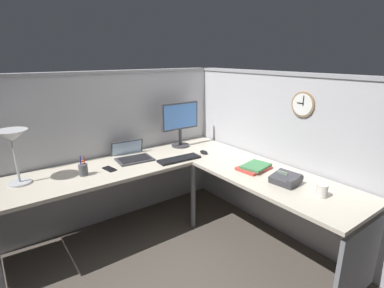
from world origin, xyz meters
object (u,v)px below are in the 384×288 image
(pen_cup, at_px, (83,170))
(coffee_mug, at_px, (322,191))
(laptop, at_px, (131,155))
(cell_phone, at_px, (109,169))
(book_stack, at_px, (255,167))
(keyboard, at_px, (179,159))
(office_phone, at_px, (286,179))
(monitor, at_px, (180,121))
(wall_clock, at_px, (303,104))
(computer_mouse, at_px, (204,152))
(desk_lamp_dome, at_px, (12,140))

(pen_cup, xyz_separation_m, coffee_mug, (1.27, -1.44, -0.00))
(laptop, distance_m, pen_cup, 0.56)
(cell_phone, height_order, book_stack, book_stack)
(keyboard, bearing_deg, office_phone, -65.86)
(office_phone, bearing_deg, monitor, 94.46)
(monitor, distance_m, wall_clock, 1.32)
(book_stack, relative_size, wall_clock, 1.40)
(cell_phone, distance_m, book_stack, 1.32)
(book_stack, height_order, wall_clock, wall_clock)
(keyboard, bearing_deg, monitor, 57.35)
(monitor, relative_size, computer_mouse, 4.81)
(monitor, bearing_deg, laptop, -177.86)
(laptop, relative_size, cell_phone, 2.85)
(keyboard, height_order, pen_cup, pen_cup)
(pen_cup, xyz_separation_m, book_stack, (1.29, -0.78, -0.03))
(keyboard, bearing_deg, cell_phone, 168.33)
(laptop, distance_m, cell_phone, 0.36)
(laptop, relative_size, desk_lamp_dome, 0.92)
(laptop, relative_size, office_phone, 1.85)
(wall_clock, bearing_deg, computer_mouse, 117.61)
(cell_phone, bearing_deg, book_stack, -46.67)
(computer_mouse, distance_m, office_phone, 0.99)
(book_stack, xyz_separation_m, wall_clock, (0.34, -0.20, 0.57))
(computer_mouse, bearing_deg, book_stack, -81.77)
(laptop, relative_size, keyboard, 0.95)
(monitor, bearing_deg, keyboard, -125.66)
(monitor, xyz_separation_m, keyboard, (-0.27, -0.38, -0.28))
(laptop, relative_size, pen_cup, 2.28)
(desk_lamp_dome, bearing_deg, computer_mouse, -9.85)
(computer_mouse, bearing_deg, pen_cup, 172.40)
(computer_mouse, bearing_deg, laptop, 152.88)
(laptop, bearing_deg, computer_mouse, -27.12)
(computer_mouse, bearing_deg, keyboard, -177.65)
(pen_cup, height_order, coffee_mug, pen_cup)
(monitor, xyz_separation_m, laptop, (-0.62, -0.02, -0.27))
(laptop, height_order, coffee_mug, laptop)
(cell_phone, height_order, coffee_mug, coffee_mug)
(pen_cup, bearing_deg, coffee_mug, -48.58)
(pen_cup, distance_m, coffee_mug, 1.93)
(computer_mouse, xyz_separation_m, cell_phone, (-0.97, 0.16, -0.01))
(coffee_mug, bearing_deg, pen_cup, 131.42)
(computer_mouse, bearing_deg, coffee_mug, -86.65)
(keyboard, xyz_separation_m, book_stack, (0.41, -0.61, 0.01))
(computer_mouse, height_order, pen_cup, pen_cup)
(keyboard, xyz_separation_m, computer_mouse, (0.32, 0.01, 0.01))
(wall_clock, bearing_deg, cell_phone, 144.98)
(desk_lamp_dome, bearing_deg, office_phone, -36.53)
(monitor, relative_size, pen_cup, 2.78)
(desk_lamp_dome, distance_m, book_stack, 2.01)
(desk_lamp_dome, distance_m, office_phone, 2.17)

